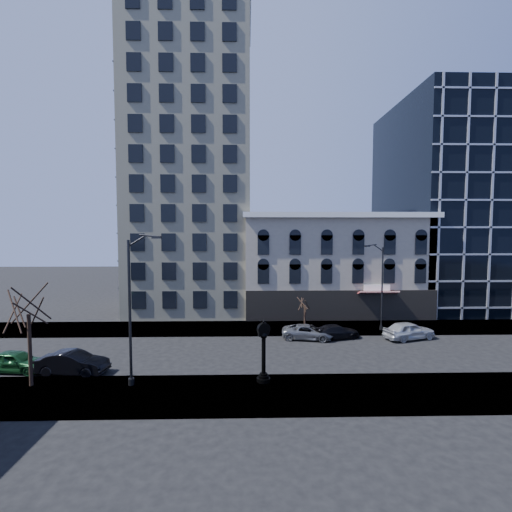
{
  "coord_description": "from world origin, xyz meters",
  "views": [
    {
      "loc": [
        1.16,
        -30.78,
        10.26
      ],
      "look_at": [
        2.0,
        4.0,
        8.0
      ],
      "focal_mm": 26.0,
      "sensor_mm": 36.0,
      "label": 1
    }
  ],
  "objects_px": {
    "street_lamp_near": "(140,270)",
    "car_near_a": "(16,361)",
    "street_clock": "(264,354)",
    "car_near_b": "(73,363)"
  },
  "relations": [
    {
      "from": "street_lamp_near",
      "to": "car_near_b",
      "type": "height_order",
      "value": "street_lamp_near"
    },
    {
      "from": "street_clock",
      "to": "car_near_b",
      "type": "distance_m",
      "value": 13.92
    },
    {
      "from": "street_lamp_near",
      "to": "car_near_b",
      "type": "xyz_separation_m",
      "value": [
        -5.66,
        2.43,
        -6.99
      ]
    },
    {
      "from": "car_near_b",
      "to": "street_clock",
      "type": "bearing_deg",
      "value": -92.65
    },
    {
      "from": "street_lamp_near",
      "to": "car_near_a",
      "type": "height_order",
      "value": "street_lamp_near"
    },
    {
      "from": "street_clock",
      "to": "car_near_b",
      "type": "height_order",
      "value": "street_clock"
    },
    {
      "from": "street_lamp_near",
      "to": "car_near_a",
      "type": "bearing_deg",
      "value": 169.72
    },
    {
      "from": "car_near_a",
      "to": "street_clock",
      "type": "bearing_deg",
      "value": -92.32
    },
    {
      "from": "street_lamp_near",
      "to": "car_near_a",
      "type": "distance_m",
      "value": 12.63
    },
    {
      "from": "street_clock",
      "to": "car_near_a",
      "type": "height_order",
      "value": "street_clock"
    }
  ]
}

